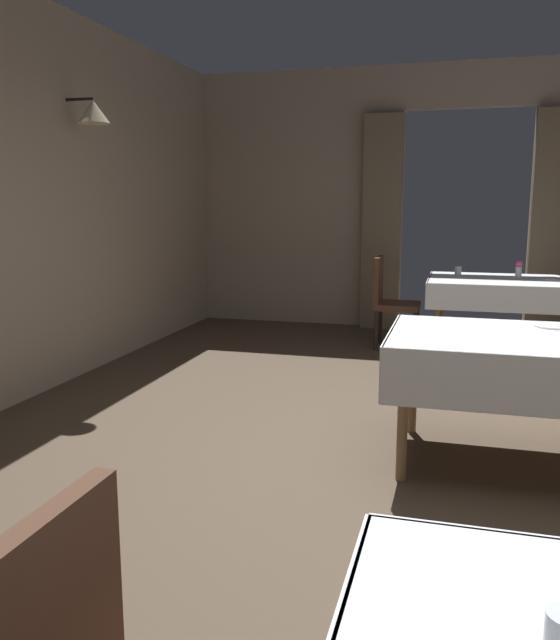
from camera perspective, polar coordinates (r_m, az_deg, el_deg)
The scene contains 9 objects.
ground at distance 3.90m, azimuth 14.95°, elevation -12.28°, with size 10.08×10.08×0.00m, color #4C3D2D.
wall_back at distance 7.80m, azimuth 15.88°, elevation 10.15°, with size 6.40×0.27×3.00m.
dining_table_mid at distance 3.85m, azimuth 20.65°, elevation -2.67°, with size 1.49×1.01×0.75m.
dining_table_far at distance 6.61m, azimuth 19.29°, elevation 2.70°, with size 1.49×1.08×0.75m.
chair_far_left at distance 6.73m, azimuth 9.55°, elevation 1.94°, with size 0.45×0.44×0.93m.
plate_mid_c at distance 4.16m, azimuth 22.76°, elevation -0.47°, with size 0.22×0.22×0.01m, color white.
flower_vase_far at distance 6.74m, azimuth 20.14°, elevation 4.26°, with size 0.07×0.07×0.17m.
glass_far_b at distance 6.85m, azimuth 15.30°, elevation 4.20°, with size 0.07×0.07×0.08m, color silver.
plate_far_c at distance 6.74m, azimuth 22.63°, elevation 3.37°, with size 0.23×0.23×0.01m, color white.
Camera 1 is at (-0.02, -3.62, 1.47)m, focal length 36.61 mm.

